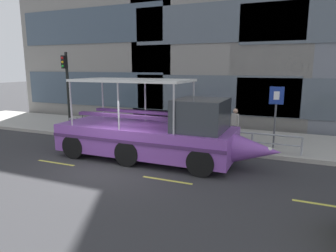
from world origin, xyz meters
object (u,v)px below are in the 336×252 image
object	(u,v)px
traffic_light_pole	(67,83)
pedestrian_mid_left	(174,118)
duck_tour_boat	(157,134)
pedestrian_near_bow	(235,122)
parking_sign	(276,107)
leaned_bicycle	(85,124)

from	to	relation	value
traffic_light_pole	pedestrian_mid_left	distance (m)	6.66
traffic_light_pole	duck_tour_boat	world-z (taller)	traffic_light_pole
pedestrian_mid_left	pedestrian_near_bow	bearing A→B (deg)	7.02
parking_sign	pedestrian_mid_left	world-z (taller)	parking_sign
leaned_bicycle	pedestrian_near_bow	size ratio (longest dim) A/B	1.07
traffic_light_pole	leaned_bicycle	xyz separation A→B (m)	(1.08, 0.00, -2.27)
duck_tour_boat	pedestrian_mid_left	size ratio (longest dim) A/B	5.20
leaned_bicycle	duck_tour_boat	xyz separation A→B (m)	(5.88, -2.85, 0.53)
parking_sign	duck_tour_boat	size ratio (longest dim) A/B	0.30
parking_sign	leaned_bicycle	size ratio (longest dim) A/B	1.57
traffic_light_pole	parking_sign	bearing A→B (deg)	1.15
parking_sign	leaned_bicycle	bearing A→B (deg)	-178.73
parking_sign	duck_tour_boat	distance (m)	5.36
duck_tour_boat	pedestrian_near_bow	size ratio (longest dim) A/B	5.58
duck_tour_boat	pedestrian_mid_left	distance (m)	3.16
parking_sign	duck_tour_boat	xyz separation A→B (m)	(-4.28, -3.08, -0.95)
pedestrian_near_bow	pedestrian_mid_left	size ratio (longest dim) A/B	0.93
pedestrian_near_bow	pedestrian_mid_left	world-z (taller)	pedestrian_mid_left
parking_sign	pedestrian_mid_left	bearing A→B (deg)	179.53
leaned_bicycle	pedestrian_mid_left	distance (m)	5.42
traffic_light_pole	pedestrian_near_bow	bearing A→B (deg)	3.83
traffic_light_pole	duck_tour_boat	bearing A→B (deg)	-22.26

